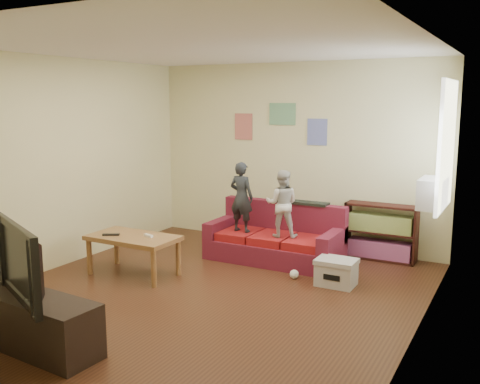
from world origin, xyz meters
The scene contains 17 objects.
room_shell centered at (0.00, 0.00, 1.35)m, with size 4.52×5.02×2.72m.
sofa centered at (0.12, 1.61, 0.27)m, with size 1.80×0.83×0.79m.
child_a centered at (-0.33, 1.45, 0.86)m, with size 0.35×0.23×0.96m, color #23282C.
child_b centered at (0.27, 1.45, 0.82)m, with size 0.43×0.34×0.89m, color beige.
coffee_table centered at (-1.17, 0.18, 0.43)m, with size 1.11×0.61×0.50m.
remote centered at (-1.42, 0.06, 0.51)m, with size 0.21×0.05×0.02m, color black.
game_controller centered at (-0.97, 0.23, 0.51)m, with size 0.14×0.04×0.03m, color white.
bookshelf centered at (1.37, 2.30, 0.34)m, with size 0.96×0.29×0.77m.
window centered at (2.22, 1.65, 1.64)m, with size 0.04×1.08×1.48m, color white.
ac_unit centered at (2.10, 1.65, 1.08)m, with size 0.28×0.55×0.35m, color #B7B2A3.
artwork_left centered at (-0.85, 2.48, 1.75)m, with size 0.30×0.01×0.40m, color #D87266.
artwork_center centered at (-0.20, 2.48, 1.95)m, with size 0.42×0.01×0.32m, color #72B27F.
artwork_right centered at (0.35, 2.48, 1.70)m, with size 0.30×0.01×0.38m, color #727FCC.
file_box centered at (1.18, 1.00, 0.16)m, with size 0.46×0.35×0.32m.
tv_stand centered at (-0.60, -1.82, 0.24)m, with size 1.28×0.43×0.48m, color black.
television centered at (-0.60, -1.82, 0.81)m, with size 1.15×0.15×0.66m, color black.
tissue centered at (0.65, 0.99, 0.06)m, with size 0.11×0.11×0.11m, color silver.
Camera 1 is at (3.05, -4.83, 2.15)m, focal length 40.00 mm.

